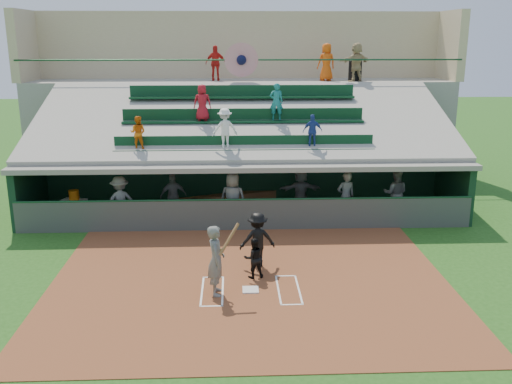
{
  "coord_description": "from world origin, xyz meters",
  "views": [
    {
      "loc": [
        -0.45,
        -14.06,
        6.6
      ],
      "look_at": [
        0.29,
        3.5,
        1.8
      ],
      "focal_mm": 40.0,
      "sensor_mm": 36.0,
      "label": 1
    }
  ],
  "objects_px": {
    "home_plate": "(251,290)",
    "white_table": "(73,210)",
    "batter_at_plate": "(216,260)",
    "water_cooler": "(74,195)",
    "trash_bin": "(355,71)",
    "catcher": "(254,258)"
  },
  "relations": [
    {
      "from": "batter_at_plate",
      "to": "catcher",
      "type": "xyz_separation_m",
      "value": [
        1.02,
        1.03,
        -0.37
      ]
    },
    {
      "from": "home_plate",
      "to": "batter_at_plate",
      "type": "bearing_deg",
      "value": -169.66
    },
    {
      "from": "white_table",
      "to": "water_cooler",
      "type": "relative_size",
      "value": 2.38
    },
    {
      "from": "catcher",
      "to": "white_table",
      "type": "bearing_deg",
      "value": -52.51
    },
    {
      "from": "home_plate",
      "to": "water_cooler",
      "type": "height_order",
      "value": "water_cooler"
    },
    {
      "from": "batter_at_plate",
      "to": "catcher",
      "type": "height_order",
      "value": "batter_at_plate"
    },
    {
      "from": "home_plate",
      "to": "white_table",
      "type": "bearing_deg",
      "value": 135.28
    },
    {
      "from": "home_plate",
      "to": "batter_at_plate",
      "type": "xyz_separation_m",
      "value": [
        -0.9,
        -0.16,
        0.94
      ]
    },
    {
      "from": "batter_at_plate",
      "to": "trash_bin",
      "type": "bearing_deg",
      "value": 64.36
    },
    {
      "from": "white_table",
      "to": "trash_bin",
      "type": "xyz_separation_m",
      "value": [
        11.65,
        6.48,
        4.64
      ]
    },
    {
      "from": "home_plate",
      "to": "white_table",
      "type": "height_order",
      "value": "white_table"
    },
    {
      "from": "trash_bin",
      "to": "water_cooler",
      "type": "bearing_deg",
      "value": -150.89
    },
    {
      "from": "home_plate",
      "to": "batter_at_plate",
      "type": "relative_size",
      "value": 0.22
    },
    {
      "from": "water_cooler",
      "to": "catcher",
      "type": "bearing_deg",
      "value": -40.47
    },
    {
      "from": "home_plate",
      "to": "trash_bin",
      "type": "distance_m",
      "value": 14.71
    },
    {
      "from": "catcher",
      "to": "water_cooler",
      "type": "relative_size",
      "value": 3.17
    },
    {
      "from": "home_plate",
      "to": "trash_bin",
      "type": "xyz_separation_m",
      "value": [
        5.3,
        12.76,
        5.03
      ]
    },
    {
      "from": "white_table",
      "to": "catcher",
      "type": "bearing_deg",
      "value": -24.12
    },
    {
      "from": "home_plate",
      "to": "white_table",
      "type": "distance_m",
      "value": 8.94
    },
    {
      "from": "water_cooler",
      "to": "batter_at_plate",
      "type": "bearing_deg",
      "value": -50.32
    },
    {
      "from": "batter_at_plate",
      "to": "catcher",
      "type": "bearing_deg",
      "value": 45.23
    },
    {
      "from": "white_table",
      "to": "water_cooler",
      "type": "bearing_deg",
      "value": 42.87
    }
  ]
}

